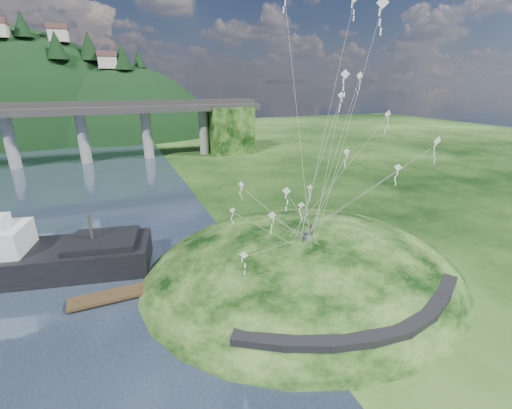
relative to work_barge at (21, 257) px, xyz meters
name	(u,v)px	position (x,y,z in m)	size (l,w,h in m)	color
ground	(242,297)	(20.16, -12.73, -2.21)	(320.00, 320.00, 0.00)	black
grass_hill	(303,283)	(28.16, -10.73, -3.71)	(36.00, 32.00, 13.00)	black
footpath	(375,321)	(27.62, -22.48, -0.12)	(22.29, 5.84, 0.83)	black
bridge	(34,126)	(-6.30, 57.33, 7.50)	(160.00, 11.00, 15.00)	#2D2B2B
far_ridge	(16,160)	(-23.42, 109.44, -9.64)	(153.00, 70.00, 94.50)	black
work_barge	(21,257)	(0.00, 0.00, 0.00)	(26.00, 11.50, 8.80)	black
wooden_dock	(140,289)	(11.22, -8.21, -1.80)	(12.98, 2.42, 0.92)	#362716
kite_flyers	(309,227)	(27.61, -12.15, 3.73)	(2.13, 1.73, 2.04)	#272A35
kite_swarm	(328,132)	(29.87, -11.17, 12.85)	(19.25, 15.14, 21.08)	silver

